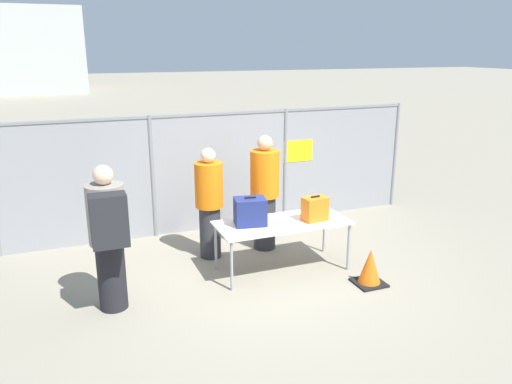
{
  "coord_description": "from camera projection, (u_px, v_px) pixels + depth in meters",
  "views": [
    {
      "loc": [
        -2.58,
        -6.0,
        3.17
      ],
      "look_at": [
        0.07,
        0.77,
        1.05
      ],
      "focal_mm": 35.0,
      "sensor_mm": 36.0,
      "label": 1
    }
  ],
  "objects": [
    {
      "name": "fence_section",
      "position": [
        223.0,
        168.0,
        8.86
      ],
      "size": [
        7.45,
        0.07,
        2.1
      ],
      "color": "gray",
      "rests_on": "ground_plane"
    },
    {
      "name": "suitcase_orange",
      "position": [
        315.0,
        209.0,
        7.21
      ],
      "size": [
        0.37,
        0.26,
        0.37
      ],
      "color": "orange",
      "rests_on": "inspection_table"
    },
    {
      "name": "traffic_cone",
      "position": [
        370.0,
        268.0,
        6.88
      ],
      "size": [
        0.41,
        0.41,
        0.51
      ],
      "color": "black",
      "rests_on": "ground_plane"
    },
    {
      "name": "security_worker_near",
      "position": [
        265.0,
        191.0,
        7.93
      ],
      "size": [
        0.46,
        0.46,
        1.86
      ],
      "rotation": [
        0.0,
        0.0,
        3.22
      ],
      "color": "#2D2D33",
      "rests_on": "ground_plane"
    },
    {
      "name": "traveler_hooded",
      "position": [
        108.0,
        234.0,
        5.97
      ],
      "size": [
        0.46,
        0.71,
        1.85
      ],
      "rotation": [
        0.0,
        0.0,
        -0.07
      ],
      "color": "black",
      "rests_on": "ground_plane"
    },
    {
      "name": "utility_trailer",
      "position": [
        291.0,
        164.0,
        12.37
      ],
      "size": [
        3.3,
        1.96,
        0.63
      ],
      "color": "silver",
      "rests_on": "ground_plane"
    },
    {
      "name": "security_worker_far",
      "position": [
        209.0,
        202.0,
        7.6
      ],
      "size": [
        0.43,
        0.43,
        1.73
      ],
      "rotation": [
        0.0,
        0.0,
        3.07
      ],
      "color": "#2D2D33",
      "rests_on": "ground_plane"
    },
    {
      "name": "suitcase_navy",
      "position": [
        250.0,
        212.0,
        7.04
      ],
      "size": [
        0.48,
        0.4,
        0.41
      ],
      "color": "navy",
      "rests_on": "inspection_table"
    },
    {
      "name": "ground_plane",
      "position": [
        271.0,
        277.0,
        7.16
      ],
      "size": [
        120.0,
        120.0,
        0.0
      ],
      "primitive_type": "plane",
      "color": "gray"
    },
    {
      "name": "inspection_table",
      "position": [
        282.0,
        225.0,
        7.2
      ],
      "size": [
        1.92,
        0.85,
        0.74
      ],
      "color": "silver",
      "rests_on": "ground_plane"
    }
  ]
}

